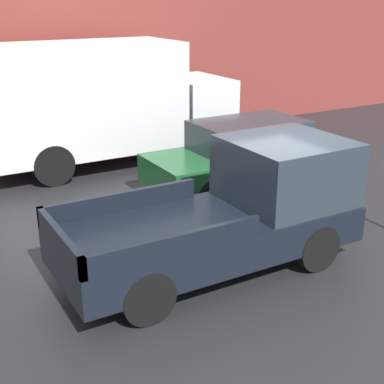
% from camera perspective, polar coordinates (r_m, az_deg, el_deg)
% --- Properties ---
extents(ground_plane, '(60.00, 60.00, 0.00)m').
position_cam_1_polar(ground_plane, '(10.27, 8.05, -5.46)').
color(ground_plane, '#232326').
extents(building_wall, '(28.00, 0.15, 4.49)m').
position_cam_1_polar(building_wall, '(17.16, -10.17, 12.65)').
color(building_wall, brown).
rests_on(building_wall, ground).
extents(pickup_truck, '(5.11, 2.09, 2.09)m').
position_cam_1_polar(pickup_truck, '(9.14, 4.72, -1.94)').
color(pickup_truck, black).
rests_on(pickup_truck, ground).
extents(car, '(4.67, 1.91, 1.67)m').
position_cam_1_polar(car, '(12.82, 5.66, 3.95)').
color(car, '#1E592D').
rests_on(car, ground).
extents(delivery_truck, '(7.05, 2.50, 3.29)m').
position_cam_1_polar(delivery_truck, '(14.73, -10.11, 9.57)').
color(delivery_truck, white).
rests_on(delivery_truck, ground).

